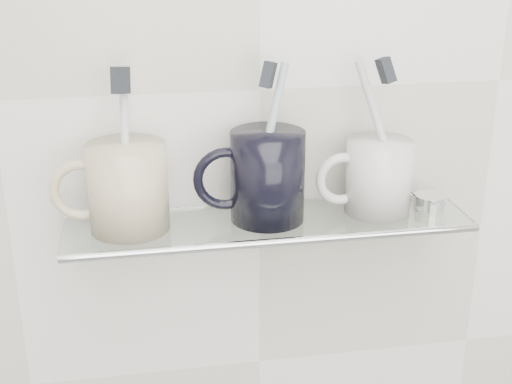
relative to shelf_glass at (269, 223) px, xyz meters
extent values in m
plane|color=silver|center=(0.00, 0.06, 0.15)|extent=(2.50, 0.00, 2.50)
cube|color=silver|center=(0.00, 0.00, 0.00)|extent=(0.50, 0.12, 0.01)
cylinder|color=silver|center=(0.00, -0.06, 0.00)|extent=(0.50, 0.01, 0.01)
cylinder|color=silver|center=(-0.21, 0.05, -0.01)|extent=(0.02, 0.03, 0.02)
cylinder|color=silver|center=(0.21, 0.05, -0.01)|extent=(0.02, 0.03, 0.02)
cylinder|color=beige|center=(-0.17, 0.00, 0.06)|extent=(0.12, 0.12, 0.11)
torus|color=beige|center=(-0.22, 0.00, 0.06)|extent=(0.08, 0.01, 0.08)
cylinder|color=silver|center=(-0.17, 0.00, 0.10)|extent=(0.02, 0.05, 0.19)
cube|color=#202429|center=(-0.17, 0.00, 0.19)|extent=(0.02, 0.03, 0.03)
cylinder|color=black|center=(0.00, 0.00, 0.06)|extent=(0.12, 0.12, 0.11)
torus|color=black|center=(-0.05, 0.00, 0.06)|extent=(0.08, 0.01, 0.08)
cylinder|color=#A7CCD9|center=(0.00, 0.00, 0.10)|extent=(0.06, 0.03, 0.19)
cube|color=#202429|center=(0.00, 0.00, 0.19)|extent=(0.03, 0.03, 0.04)
cylinder|color=silver|center=(0.14, 0.00, 0.05)|extent=(0.09, 0.09, 0.09)
torus|color=silver|center=(0.09, 0.00, 0.05)|extent=(0.07, 0.01, 0.07)
cylinder|color=silver|center=(0.14, 0.00, 0.10)|extent=(0.07, 0.05, 0.18)
cube|color=#202429|center=(0.14, 0.00, 0.19)|extent=(0.02, 0.03, 0.04)
cylinder|color=silver|center=(0.21, 0.00, 0.01)|extent=(0.04, 0.04, 0.02)
camera|label=1|loc=(-0.16, -0.79, 0.36)|focal=50.00mm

